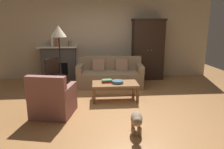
{
  "coord_description": "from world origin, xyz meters",
  "views": [
    {
      "loc": [
        -0.37,
        -4.64,
        1.81
      ],
      "look_at": [
        0.07,
        0.59,
        0.55
      ],
      "focal_mm": 33.56,
      "sensor_mm": 36.0,
      "label": 1
    }
  ],
  "objects_px": {
    "couch": "(110,75)",
    "mantel_vase_cream": "(52,42)",
    "mantel_vase_bronze": "(70,43)",
    "book_stack": "(107,81)",
    "mantel_vase_terracotta": "(58,42)",
    "floor_lamp": "(59,36)",
    "armoire": "(148,49)",
    "side_chair_wooden": "(55,73)",
    "fruit_bowl": "(118,82)",
    "fireplace": "(59,63)",
    "dog": "(137,120)",
    "armchair_near_left": "(53,100)",
    "coffee_table": "(115,85)"
  },
  "relations": [
    {
      "from": "armoire",
      "to": "mantel_vase_bronze",
      "type": "relative_size",
      "value": 11.18
    },
    {
      "from": "mantel_vase_bronze",
      "to": "armoire",
      "type": "bearing_deg",
      "value": -1.34
    },
    {
      "from": "side_chair_wooden",
      "to": "floor_lamp",
      "type": "relative_size",
      "value": 0.5
    },
    {
      "from": "mantel_vase_bronze",
      "to": "coffee_table",
      "type": "bearing_deg",
      "value": -57.84
    },
    {
      "from": "mantel_vase_cream",
      "to": "dog",
      "type": "distance_m",
      "value": 4.37
    },
    {
      "from": "mantel_vase_terracotta",
      "to": "dog",
      "type": "bearing_deg",
      "value": -63.38
    },
    {
      "from": "book_stack",
      "to": "mantel_vase_bronze",
      "type": "relative_size",
      "value": 1.43
    },
    {
      "from": "armchair_near_left",
      "to": "dog",
      "type": "height_order",
      "value": "armchair_near_left"
    },
    {
      "from": "book_stack",
      "to": "armchair_near_left",
      "type": "height_order",
      "value": "armchair_near_left"
    },
    {
      "from": "floor_lamp",
      "to": "mantel_vase_terracotta",
      "type": "bearing_deg",
      "value": 100.6
    },
    {
      "from": "armchair_near_left",
      "to": "side_chair_wooden",
      "type": "bearing_deg",
      "value": 98.24
    },
    {
      "from": "mantel_vase_terracotta",
      "to": "mantel_vase_bronze",
      "type": "bearing_deg",
      "value": 0.0
    },
    {
      "from": "side_chair_wooden",
      "to": "book_stack",
      "type": "bearing_deg",
      "value": -28.64
    },
    {
      "from": "armoire",
      "to": "dog",
      "type": "xyz_separation_m",
      "value": [
        -1.08,
        -3.66,
        -0.75
      ]
    },
    {
      "from": "floor_lamp",
      "to": "dog",
      "type": "bearing_deg",
      "value": -49.94
    },
    {
      "from": "fruit_bowl",
      "to": "dog",
      "type": "relative_size",
      "value": 0.49
    },
    {
      "from": "fruit_bowl",
      "to": "book_stack",
      "type": "xyz_separation_m",
      "value": [
        -0.25,
        0.1,
        0.0
      ]
    },
    {
      "from": "mantel_vase_bronze",
      "to": "mantel_vase_cream",
      "type": "bearing_deg",
      "value": 180.0
    },
    {
      "from": "book_stack",
      "to": "mantel_vase_cream",
      "type": "xyz_separation_m",
      "value": [
        -1.65,
        1.96,
        0.81
      ]
    },
    {
      "from": "armoire",
      "to": "coffee_table",
      "type": "xyz_separation_m",
      "value": [
        -1.29,
        -1.98,
        -0.63
      ]
    },
    {
      "from": "book_stack",
      "to": "mantel_vase_terracotta",
      "type": "bearing_deg",
      "value": 126.85
    },
    {
      "from": "book_stack",
      "to": "side_chair_wooden",
      "type": "distance_m",
      "value": 1.59
    },
    {
      "from": "coffee_table",
      "to": "mantel_vase_cream",
      "type": "distance_m",
      "value": 2.89
    },
    {
      "from": "couch",
      "to": "mantel_vase_cream",
      "type": "relative_size",
      "value": 6.9
    },
    {
      "from": "coffee_table",
      "to": "fruit_bowl",
      "type": "height_order",
      "value": "fruit_bowl"
    },
    {
      "from": "mantel_vase_bronze",
      "to": "floor_lamp",
      "type": "height_order",
      "value": "floor_lamp"
    },
    {
      "from": "couch",
      "to": "armchair_near_left",
      "type": "xyz_separation_m",
      "value": [
        -1.32,
        -2.0,
        -0.0
      ]
    },
    {
      "from": "mantel_vase_terracotta",
      "to": "side_chair_wooden",
      "type": "height_order",
      "value": "mantel_vase_terracotta"
    },
    {
      "from": "mantel_vase_bronze",
      "to": "couch",
      "type": "bearing_deg",
      "value": -34.03
    },
    {
      "from": "book_stack",
      "to": "side_chair_wooden",
      "type": "relative_size",
      "value": 0.28
    },
    {
      "from": "mantel_vase_terracotta",
      "to": "floor_lamp",
      "type": "relative_size",
      "value": 0.15
    },
    {
      "from": "dog",
      "to": "mantel_vase_bronze",
      "type": "bearing_deg",
      "value": 111.76
    },
    {
      "from": "armchair_near_left",
      "to": "side_chair_wooden",
      "type": "relative_size",
      "value": 1.01
    },
    {
      "from": "armchair_near_left",
      "to": "side_chair_wooden",
      "type": "height_order",
      "value": "side_chair_wooden"
    },
    {
      "from": "fireplace",
      "to": "mantel_vase_terracotta",
      "type": "bearing_deg",
      "value": -90.0
    },
    {
      "from": "mantel_vase_cream",
      "to": "dog",
      "type": "bearing_deg",
      "value": -61.21
    },
    {
      "from": "armoire",
      "to": "floor_lamp",
      "type": "height_order",
      "value": "armoire"
    },
    {
      "from": "side_chair_wooden",
      "to": "mantel_vase_bronze",
      "type": "bearing_deg",
      "value": 75.9
    },
    {
      "from": "couch",
      "to": "dog",
      "type": "distance_m",
      "value": 2.89
    },
    {
      "from": "armoire",
      "to": "mantel_vase_cream",
      "type": "xyz_separation_m",
      "value": [
        -3.13,
        0.06,
        0.27
      ]
    },
    {
      "from": "mantel_vase_terracotta",
      "to": "mantel_vase_cream",
      "type": "bearing_deg",
      "value": 180.0
    },
    {
      "from": "armchair_near_left",
      "to": "floor_lamp",
      "type": "bearing_deg",
      "value": 87.21
    },
    {
      "from": "fireplace",
      "to": "mantel_vase_cream",
      "type": "bearing_deg",
      "value": -174.31
    },
    {
      "from": "book_stack",
      "to": "armchair_near_left",
      "type": "relative_size",
      "value": 0.28
    },
    {
      "from": "couch",
      "to": "mantel_vase_cream",
      "type": "bearing_deg",
      "value": 154.98
    },
    {
      "from": "armchair_near_left",
      "to": "armoire",
      "type": "bearing_deg",
      "value": 46.66
    },
    {
      "from": "side_chair_wooden",
      "to": "floor_lamp",
      "type": "bearing_deg",
      "value": -68.88
    },
    {
      "from": "mantel_vase_cream",
      "to": "mantel_vase_bronze",
      "type": "distance_m",
      "value": 0.56
    },
    {
      "from": "armchair_near_left",
      "to": "fruit_bowl",
      "type": "bearing_deg",
      "value": 29.2
    },
    {
      "from": "book_stack",
      "to": "floor_lamp",
      "type": "xyz_separation_m",
      "value": [
        -1.11,
        0.03,
        1.1
      ]
    }
  ]
}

